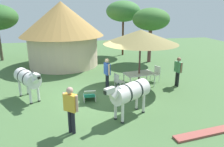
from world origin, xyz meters
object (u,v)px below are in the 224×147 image
striped_lounge_chair (89,95)px  shade_umbrella (141,37)px  patio_chair_near_hut (118,81)px  guest_beside_umbrella (178,69)px  patio_chair_east_end (156,73)px  guest_behind_table (107,71)px  zebra_nearest_camera (28,79)px  thatched_hut (62,32)px  patio_dining_table (139,74)px  standing_watcher (71,106)px  zebra_by_umbrella (129,92)px  acacia_tree_right_background (123,11)px  acacia_tree_far_lawn (151,20)px

striped_lounge_chair → shade_umbrella: bearing=26.4°
patio_chair_near_hut → guest_beside_umbrella: 3.33m
patio_chair_east_end → guest_behind_table: size_ratio=0.54×
patio_chair_near_hut → zebra_nearest_camera: size_ratio=0.46×
patio_chair_east_end → guest_beside_umbrella: (0.83, -0.98, 0.46)m
thatched_hut → patio_chair_near_hut: bearing=-64.0°
guest_beside_umbrella → zebra_nearest_camera: (-7.65, -0.27, 0.05)m
patio_dining_table → striped_lounge_chair: size_ratio=2.13×
thatched_hut → patio_chair_east_end: (5.31, -4.85, -1.96)m
guest_beside_umbrella → striped_lounge_chair: (-4.89, -0.95, -0.72)m
thatched_hut → guest_beside_umbrella: (6.14, -5.83, -1.51)m
thatched_hut → shade_umbrella: (4.10, -5.40, 0.23)m
standing_watcher → guest_beside_umbrella: bearing=70.6°
zebra_by_umbrella → shade_umbrella: bearing=-55.9°
thatched_hut → patio_dining_table: thatched_hut is taller
guest_beside_umbrella → zebra_nearest_camera: size_ratio=0.83×
guest_behind_table → standing_watcher: 4.25m
guest_beside_umbrella → acacia_tree_right_background: acacia_tree_right_background is taller
patio_chair_east_end → acacia_tree_right_background: (-0.16, 7.45, 3.29)m
patio_chair_east_end → striped_lounge_chair: 4.50m
standing_watcher → thatched_hut: bearing=131.3°
patio_chair_near_hut → striped_lounge_chair: 1.88m
thatched_hut → acacia_tree_right_background: bearing=26.8°
patio_dining_table → guest_beside_umbrella: bearing=-12.1°
shade_umbrella → acacia_tree_right_background: 8.14m
patio_chair_east_end → guest_behind_table: guest_behind_table is taller
patio_chair_near_hut → standing_watcher: size_ratio=0.53×
guest_beside_umbrella → guest_behind_table: guest_behind_table is taller
acacia_tree_right_background → zebra_by_umbrella: bearing=-102.6°
zebra_by_umbrella → patio_chair_east_end: bearing=-66.8°
patio_dining_table → striped_lounge_chair: bearing=-154.1°
guest_beside_umbrella → acacia_tree_far_lawn: (0.44, 5.52, 2.29)m
patio_dining_table → standing_watcher: (-3.70, -3.99, 0.35)m
guest_behind_table → zebra_by_umbrella: (0.35, -3.04, 0.02)m
patio_chair_near_hut → standing_watcher: (-2.44, -3.58, 0.50)m
guest_beside_umbrella → acacia_tree_far_lawn: size_ratio=0.39×
patio_dining_table → zebra_nearest_camera: bearing=-172.8°
patio_dining_table → guest_behind_table: bearing=-174.3°
patio_chair_east_end → zebra_nearest_camera: (-6.81, -1.26, 0.51)m
thatched_hut → patio_dining_table: (4.10, -5.40, -1.82)m
acacia_tree_far_lawn → striped_lounge_chair: bearing=-129.5°
zebra_nearest_camera → guest_behind_table: bearing=155.7°
guest_behind_table → zebra_nearest_camera: guest_behind_table is taller
shade_umbrella → acacia_tree_far_lawn: 5.68m
patio_chair_near_hut → striped_lounge_chair: bearing=-76.3°
zebra_nearest_camera → zebra_by_umbrella: 4.85m
shade_umbrella → patio_chair_near_hut: size_ratio=4.35×
patio_dining_table → patio_chair_east_end: size_ratio=1.91×
shade_umbrella → patio_chair_east_end: size_ratio=4.35×
guest_beside_umbrella → acacia_tree_far_lawn: bearing=164.7°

